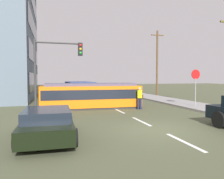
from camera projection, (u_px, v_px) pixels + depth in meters
ground_plane at (105, 104)px, 19.68m from camera, size 120.00×120.00×0.00m
sidewalk_curb_right at (200, 107)px, 17.67m from camera, size 3.20×36.00×0.14m
lane_stripe_0 at (184, 142)px, 8.14m from camera, size 0.16×2.40×0.01m
lane_stripe_1 at (141, 121)px, 11.99m from camera, size 0.16×2.40×0.01m
lane_stripe_2 at (119, 111)px, 15.83m from camera, size 0.16×2.40×0.01m
lane_stripe_3 at (96, 100)px, 23.52m from camera, size 0.16×2.40×0.01m
lane_stripe_4 at (87, 96)px, 29.29m from camera, size 0.16×2.40×0.01m
streetcar_tram at (91, 95)px, 17.24m from camera, size 7.70×2.71×1.95m
city_bus at (79, 89)px, 23.82m from camera, size 2.70×5.68×1.94m
pedestrian_crossing at (140, 97)px, 16.62m from camera, size 0.51×0.36×1.67m
parked_sedan_near at (47, 123)px, 8.50m from camera, size 2.13×4.25×1.19m
stop_sign at (196, 80)px, 17.31m from camera, size 0.76×0.07×2.88m
traffic_light_mast at (55, 62)px, 14.13m from camera, size 3.06×0.33×4.80m
utility_pole_mid at (157, 62)px, 29.44m from camera, size 1.80×0.24×8.62m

